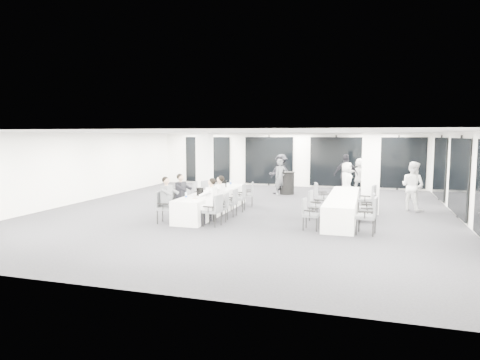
# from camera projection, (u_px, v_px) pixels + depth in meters

# --- Properties ---
(room) EXTENTS (14.04, 16.04, 2.84)m
(room) POSITION_uv_depth(u_px,v_px,m) (277.00, 171.00, 15.77)
(room) COLOR black
(room) RESTS_ON ground
(column_left) EXTENTS (0.60, 0.60, 2.80)m
(column_left) POSITION_uv_depth(u_px,v_px,m) (205.00, 165.00, 18.82)
(column_left) COLOR white
(column_left) RESTS_ON floor
(column_right) EXTENTS (0.60, 0.60, 2.80)m
(column_right) POSITION_uv_depth(u_px,v_px,m) (371.00, 173.00, 14.71)
(column_right) COLOR white
(column_right) RESTS_ON floor
(banquet_table_main) EXTENTS (0.90, 5.00, 0.75)m
(banquet_table_main) POSITION_uv_depth(u_px,v_px,m) (213.00, 202.00, 14.91)
(banquet_table_main) COLOR white
(banquet_table_main) RESTS_ON floor
(banquet_table_side) EXTENTS (0.90, 5.00, 0.75)m
(banquet_table_side) POSITION_uv_depth(u_px,v_px,m) (343.00, 207.00, 13.88)
(banquet_table_side) COLOR white
(banquet_table_side) RESTS_ON floor
(cocktail_table) EXTENTS (0.74, 0.74, 1.03)m
(cocktail_table) POSITION_uv_depth(u_px,v_px,m) (287.00, 183.00, 19.56)
(cocktail_table) COLOR black
(cocktail_table) RESTS_ON floor
(chair_main_left_near) EXTENTS (0.53, 0.59, 0.98)m
(chair_main_left_near) POSITION_uv_depth(u_px,v_px,m) (164.00, 205.00, 13.12)
(chair_main_left_near) COLOR #4F5257
(chair_main_left_near) RESTS_ON floor
(chair_main_left_second) EXTENTS (0.53, 0.58, 0.96)m
(chair_main_left_second) POSITION_uv_depth(u_px,v_px,m) (178.00, 201.00, 14.11)
(chair_main_left_second) COLOR #4F5257
(chair_main_left_second) RESTS_ON floor
(chair_main_left_mid) EXTENTS (0.53, 0.56, 0.90)m
(chair_main_left_mid) POSITION_uv_depth(u_px,v_px,m) (189.00, 198.00, 14.98)
(chair_main_left_mid) COLOR #4F5257
(chair_main_left_mid) RESTS_ON floor
(chair_main_left_fourth) EXTENTS (0.54, 0.59, 0.98)m
(chair_main_left_fourth) POSITION_uv_depth(u_px,v_px,m) (199.00, 193.00, 15.83)
(chair_main_left_fourth) COLOR #4F5257
(chair_main_left_fourth) RESTS_ON floor
(chair_main_left_far) EXTENTS (0.56, 0.59, 0.93)m
(chair_main_left_far) POSITION_uv_depth(u_px,v_px,m) (208.00, 191.00, 16.68)
(chair_main_left_far) COLOR #4F5257
(chair_main_left_far) RESTS_ON floor
(chair_main_right_near) EXTENTS (0.53, 0.58, 0.94)m
(chair_main_right_near) POSITION_uv_depth(u_px,v_px,m) (215.00, 208.00, 12.66)
(chair_main_right_near) COLOR #4F5257
(chair_main_right_near) RESTS_ON floor
(chair_main_right_second) EXTENTS (0.51, 0.55, 0.88)m
(chair_main_right_second) POSITION_uv_depth(u_px,v_px,m) (223.00, 205.00, 13.41)
(chair_main_right_second) COLOR #4F5257
(chair_main_right_second) RESTS_ON floor
(chair_main_right_mid) EXTENTS (0.46, 0.52, 0.91)m
(chair_main_right_mid) POSITION_uv_depth(u_px,v_px,m) (232.00, 201.00, 14.23)
(chair_main_right_mid) COLOR #4F5257
(chair_main_right_mid) RESTS_ON floor
(chair_main_right_fourth) EXTENTS (0.55, 0.59, 0.98)m
(chair_main_right_fourth) POSITION_uv_depth(u_px,v_px,m) (240.00, 196.00, 15.15)
(chair_main_right_fourth) COLOR #4F5257
(chair_main_right_fourth) RESTS_ON floor
(chair_main_right_far) EXTENTS (0.55, 0.58, 0.91)m
(chair_main_right_far) POSITION_uv_depth(u_px,v_px,m) (249.00, 193.00, 16.30)
(chair_main_right_far) COLOR #4F5257
(chair_main_right_far) RESTS_ON floor
(chair_side_left_near) EXTENTS (0.49, 0.54, 0.90)m
(chair_side_left_near) POSITION_uv_depth(u_px,v_px,m) (309.00, 212.00, 12.21)
(chair_side_left_near) COLOR #4F5257
(chair_side_left_near) RESTS_ON floor
(chair_side_left_mid) EXTENTS (0.51, 0.56, 0.95)m
(chair_side_left_mid) POSITION_uv_depth(u_px,v_px,m) (315.00, 203.00, 13.56)
(chair_side_left_mid) COLOR #4F5257
(chair_side_left_mid) RESTS_ON floor
(chair_side_left_far) EXTENTS (0.63, 0.65, 1.02)m
(chair_side_left_far) POSITION_uv_depth(u_px,v_px,m) (320.00, 195.00, 15.08)
(chair_side_left_far) COLOR #4F5257
(chair_side_left_far) RESTS_ON floor
(chair_side_right_near) EXTENTS (0.58, 0.63, 1.03)m
(chair_side_right_near) POSITION_uv_depth(u_px,v_px,m) (370.00, 213.00, 11.57)
(chair_side_right_near) COLOR #4F5257
(chair_side_right_near) RESTS_ON floor
(chair_side_right_mid) EXTENTS (0.46, 0.52, 0.90)m
(chair_side_right_mid) POSITION_uv_depth(u_px,v_px,m) (369.00, 206.00, 13.27)
(chair_side_right_mid) COLOR #4F5257
(chair_side_right_mid) RESTS_ON floor
(chair_side_right_far) EXTENTS (0.63, 0.66, 1.03)m
(chair_side_right_far) POSITION_uv_depth(u_px,v_px,m) (370.00, 198.00, 14.42)
(chair_side_right_far) COLOR #4F5257
(chair_side_right_far) RESTS_ON floor
(seated_guest_a) EXTENTS (0.50, 0.38, 1.44)m
(seated_guest_a) POSITION_uv_depth(u_px,v_px,m) (168.00, 197.00, 13.06)
(seated_guest_a) COLOR #54575C
(seated_guest_a) RESTS_ON floor
(seated_guest_b) EXTENTS (0.50, 0.38, 1.44)m
(seated_guest_b) POSITION_uv_depth(u_px,v_px,m) (183.00, 193.00, 14.05)
(seated_guest_b) COLOR black
(seated_guest_b) RESTS_ON floor
(seated_guest_c) EXTENTS (0.50, 0.38, 1.44)m
(seated_guest_c) POSITION_uv_depth(u_px,v_px,m) (209.00, 199.00, 12.69)
(seated_guest_c) COLOR white
(seated_guest_c) RESTS_ON floor
(seated_guest_d) EXTENTS (0.50, 0.38, 1.44)m
(seated_guest_d) POSITION_uv_depth(u_px,v_px,m) (218.00, 195.00, 13.42)
(seated_guest_d) COLOR white
(seated_guest_d) RESTS_ON floor
(standing_guest_a) EXTENTS (0.86, 0.86, 1.85)m
(standing_guest_a) POSITION_uv_depth(u_px,v_px,m) (281.00, 174.00, 19.33)
(standing_guest_a) COLOR #54575C
(standing_guest_a) RESTS_ON floor
(standing_guest_b) EXTENTS (1.10, 0.93, 1.96)m
(standing_guest_b) POSITION_uv_depth(u_px,v_px,m) (278.00, 173.00, 19.64)
(standing_guest_b) COLOR black
(standing_guest_b) RESTS_ON floor
(standing_guest_c) EXTENTS (1.39, 0.88, 2.00)m
(standing_guest_c) POSITION_uv_depth(u_px,v_px,m) (281.00, 170.00, 20.95)
(standing_guest_c) COLOR black
(standing_guest_c) RESTS_ON floor
(standing_guest_d) EXTENTS (1.37, 1.00, 2.09)m
(standing_guest_d) POSITION_uv_depth(u_px,v_px,m) (346.00, 172.00, 19.27)
(standing_guest_d) COLOR black
(standing_guest_d) RESTS_ON floor
(standing_guest_e) EXTENTS (0.60, 0.91, 1.79)m
(standing_guest_e) POSITION_uv_depth(u_px,v_px,m) (347.00, 179.00, 17.76)
(standing_guest_e) COLOR white
(standing_guest_e) RESTS_ON floor
(standing_guest_f) EXTENTS (1.76, 0.98, 1.81)m
(standing_guest_f) POSITION_uv_depth(u_px,v_px,m) (360.00, 172.00, 20.72)
(standing_guest_f) COLOR white
(standing_guest_f) RESTS_ON floor
(standing_guest_g) EXTENTS (0.91, 0.90, 1.95)m
(standing_guest_g) POSITION_uv_depth(u_px,v_px,m) (203.00, 170.00, 21.20)
(standing_guest_g) COLOR black
(standing_guest_g) RESTS_ON floor
(standing_guest_h) EXTENTS (1.12, 1.06, 1.99)m
(standing_guest_h) POSITION_uv_depth(u_px,v_px,m) (413.00, 183.00, 15.28)
(standing_guest_h) COLOR white
(standing_guest_h) RESTS_ON floor
(ice_bucket_near) EXTENTS (0.23, 0.23, 0.27)m
(ice_bucket_near) POSITION_uv_depth(u_px,v_px,m) (200.00, 191.00, 13.82)
(ice_bucket_near) COLOR black
(ice_bucket_near) RESTS_ON banquet_table_main
(ice_bucket_far) EXTENTS (0.24, 0.24, 0.27)m
(ice_bucket_far) POSITION_uv_depth(u_px,v_px,m) (223.00, 184.00, 16.05)
(ice_bucket_far) COLOR black
(ice_bucket_far) RESTS_ON banquet_table_main
(water_bottle_a) EXTENTS (0.06, 0.06, 0.20)m
(water_bottle_a) POSITION_uv_depth(u_px,v_px,m) (186.00, 196.00, 13.08)
(water_bottle_a) COLOR silver
(water_bottle_a) RESTS_ON banquet_table_main
(water_bottle_b) EXTENTS (0.08, 0.08, 0.24)m
(water_bottle_b) POSITION_uv_depth(u_px,v_px,m) (220.00, 187.00, 15.14)
(water_bottle_b) COLOR silver
(water_bottle_b) RESTS_ON banquet_table_main
(water_bottle_c) EXTENTS (0.07, 0.07, 0.23)m
(water_bottle_c) POSITION_uv_depth(u_px,v_px,m) (231.00, 182.00, 16.62)
(water_bottle_c) COLOR silver
(water_bottle_c) RESTS_ON banquet_table_main
(plate_a) EXTENTS (0.18, 0.18, 0.03)m
(plate_a) POSITION_uv_depth(u_px,v_px,m) (194.00, 196.00, 13.64)
(plate_a) COLOR white
(plate_a) RESTS_ON banquet_table_main
(plate_b) EXTENTS (0.19, 0.19, 0.03)m
(plate_b) POSITION_uv_depth(u_px,v_px,m) (195.00, 198.00, 13.11)
(plate_b) COLOR white
(plate_b) RESTS_ON banquet_table_main
(plate_c) EXTENTS (0.18, 0.18, 0.03)m
(plate_c) POSITION_uv_depth(u_px,v_px,m) (212.00, 192.00, 14.59)
(plate_c) COLOR white
(plate_c) RESTS_ON banquet_table_main
(wine_glass) EXTENTS (0.07, 0.07, 0.19)m
(wine_glass) POSITION_uv_depth(u_px,v_px,m) (193.00, 197.00, 12.62)
(wine_glass) COLOR silver
(wine_glass) RESTS_ON banquet_table_main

